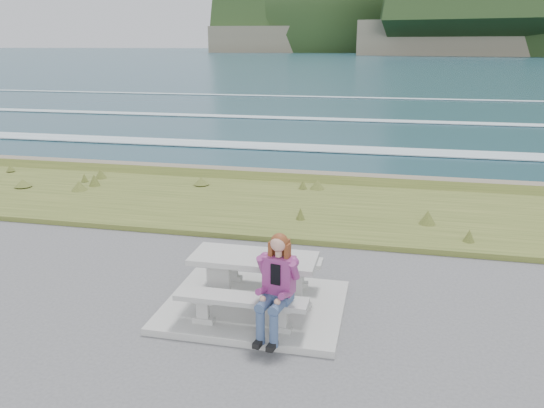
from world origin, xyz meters
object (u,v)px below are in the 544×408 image
(picnic_table, at_px, (254,267))
(bench_seaward, at_px, (265,263))
(bench_landward, at_px, (241,303))
(seated_woman, at_px, (275,301))

(picnic_table, relative_size, bench_seaward, 1.00)
(bench_landward, bearing_deg, picnic_table, 90.00)
(picnic_table, xyz_separation_m, seated_woman, (0.48, -0.83, -0.08))
(bench_landward, relative_size, seated_woman, 1.31)
(seated_woman, bearing_deg, bench_seaward, 118.46)
(picnic_table, distance_m, bench_landward, 0.74)
(bench_landward, relative_size, bench_seaward, 1.00)
(picnic_table, height_order, bench_landward, picnic_table)
(picnic_table, relative_size, seated_woman, 1.31)
(seated_woman, bearing_deg, picnic_table, 131.20)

